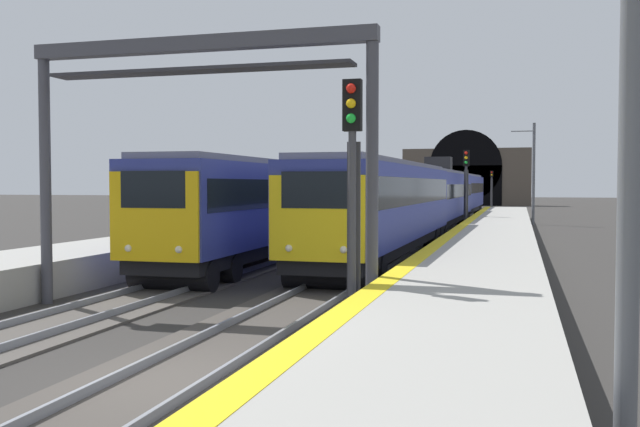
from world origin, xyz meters
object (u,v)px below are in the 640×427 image
object	(u,v)px
overhead_signal_gantry	(197,102)
catenary_mast_near	(533,173)
railway_signal_mid	(466,182)
train_main_approaching	(438,196)
train_adjacent_platform	(333,199)
railway_signal_near	(352,180)
railway_signal_far	(492,186)
catenary_mast_far	(627,63)

from	to	relation	value
overhead_signal_gantry	catenary_mast_near	size ratio (longest dim) A/B	1.15
railway_signal_mid	catenary_mast_near	world-z (taller)	catenary_mast_near
train_main_approaching	train_adjacent_platform	world-z (taller)	train_adjacent_platform
railway_signal_near	railway_signal_far	xyz separation A→B (m)	(75.58, 0.00, -0.37)
railway_signal_near	overhead_signal_gantry	distance (m)	4.70
railway_signal_mid	overhead_signal_gantry	xyz separation A→B (m)	(-30.71, 4.10, 1.83)
train_adjacent_platform	catenary_mast_near	bearing A→B (deg)	149.72
railway_signal_mid	overhead_signal_gantry	world-z (taller)	overhead_signal_gantry
train_main_approaching	catenary_mast_near	bearing A→B (deg)	145.29
railway_signal_mid	catenary_mast_near	size ratio (longest dim) A/B	0.69
railway_signal_near	catenary_mast_far	size ratio (longest dim) A/B	0.63
catenary_mast_far	train_main_approaching	bearing A→B (deg)	8.82
railway_signal_mid	railway_signal_far	size ratio (longest dim) A/B	1.12
catenary_mast_near	catenary_mast_far	size ratio (longest dim) A/B	0.93
train_adjacent_platform	overhead_signal_gantry	xyz separation A→B (m)	(-21.36, -2.24, 2.73)
railway_signal_far	overhead_signal_gantry	xyz separation A→B (m)	(-74.24, 4.10, 2.23)
train_adjacent_platform	catenary_mast_far	size ratio (longest dim) A/B	4.81
train_main_approaching	catenary_mast_far	distance (m)	40.09
overhead_signal_gantry	catenary_mast_near	world-z (taller)	catenary_mast_near
train_adjacent_platform	catenary_mast_near	xyz separation A→B (m)	(18.73, -10.63, 1.64)
overhead_signal_gantry	catenary_mast_far	world-z (taller)	catenary_mast_far
railway_signal_mid	overhead_signal_gantry	distance (m)	31.04
catenary_mast_far	overhead_signal_gantry	bearing A→B (deg)	45.95
train_main_approaching	railway_signal_far	world-z (taller)	train_main_approaching
railway_signal_far	railway_signal_mid	bearing A→B (deg)	0.00
train_adjacent_platform	railway_signal_mid	world-z (taller)	railway_signal_mid
railway_signal_mid	overhead_signal_gantry	bearing A→B (deg)	-7.61
catenary_mast_near	catenary_mast_far	distance (m)	48.20
railway_signal_mid	catenary_mast_near	bearing A→B (deg)	155.43
train_main_approaching	railway_signal_near	distance (m)	32.87
train_main_approaching	train_adjacent_platform	distance (m)	11.05
train_adjacent_platform	overhead_signal_gantry	bearing A→B (deg)	5.26
railway_signal_near	railway_signal_mid	world-z (taller)	railway_signal_mid
train_adjacent_platform	railway_signal_near	world-z (taller)	railway_signal_near
train_adjacent_platform	catenary_mast_near	world-z (taller)	catenary_mast_near
train_adjacent_platform	railway_signal_mid	size ratio (longest dim) A/B	7.53
train_adjacent_platform	railway_signal_near	size ratio (longest dim) A/B	7.59
overhead_signal_gantry	catenary_mast_near	distance (m)	40.98
overhead_signal_gantry	catenary_mast_far	bearing A→B (deg)	-134.05
railway_signal_mid	train_adjacent_platform	bearing A→B (deg)	-34.14
overhead_signal_gantry	catenary_mast_far	size ratio (longest dim) A/B	1.07
train_main_approaching	railway_signal_far	xyz separation A→B (m)	(42.77, -1.87, 0.51)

